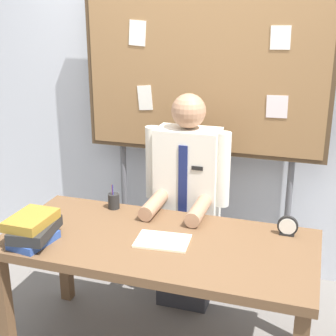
{
  "coord_description": "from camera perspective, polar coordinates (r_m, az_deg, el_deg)",
  "views": [
    {
      "loc": [
        0.77,
        -2.2,
        1.94
      ],
      "look_at": [
        0.0,
        0.18,
        1.09
      ],
      "focal_mm": 51.43,
      "sensor_mm": 36.0,
      "label": 1
    }
  ],
  "objects": [
    {
      "name": "back_wall",
      "position": [
        3.49,
        5.01,
        9.06
      ],
      "size": [
        6.4,
        0.08,
        2.7
      ],
      "primitive_type": "cube",
      "color": "silver",
      "rests_on": "ground_plane"
    },
    {
      "name": "desk",
      "position": [
        2.66,
        -1.18,
        -10.13
      ],
      "size": [
        1.69,
        0.78,
        0.74
      ],
      "color": "brown",
      "rests_on": "ground_plane"
    },
    {
      "name": "person",
      "position": [
        3.15,
        2.25,
        -5.01
      ],
      "size": [
        0.55,
        0.56,
        1.43
      ],
      "color": "#2D2D33",
      "rests_on": "ground_plane"
    },
    {
      "name": "bulletin_board",
      "position": [
        3.27,
        4.27,
        11.36
      ],
      "size": [
        1.68,
        0.09,
        2.13
      ],
      "color": "#4C3823",
      "rests_on": "ground_plane"
    },
    {
      "name": "book_stack",
      "position": [
        2.65,
        -15.66,
        -6.93
      ],
      "size": [
        0.23,
        0.32,
        0.15
      ],
      "color": "#2D4C99",
      "rests_on": "desk"
    },
    {
      "name": "open_notebook",
      "position": [
        2.59,
        -0.64,
        -8.63
      ],
      "size": [
        0.3,
        0.22,
        0.01
      ],
      "primitive_type": "cube",
      "rotation": [
        0.0,
        0.0,
        0.08
      ],
      "color": "#F4EFCC",
      "rests_on": "desk"
    },
    {
      "name": "desk_clock",
      "position": [
        2.72,
        13.99,
        -6.76
      ],
      "size": [
        0.11,
        0.04,
        0.11
      ],
      "color": "black",
      "rests_on": "desk"
    },
    {
      "name": "pen_holder",
      "position": [
        3.0,
        -6.45,
        -3.9
      ],
      "size": [
        0.07,
        0.07,
        0.16
      ],
      "color": "#262626",
      "rests_on": "desk"
    }
  ]
}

